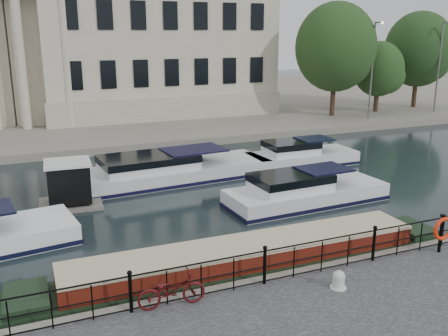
# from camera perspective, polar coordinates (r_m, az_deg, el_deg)

# --- Properties ---
(ground_plane) EXTENTS (160.00, 160.00, 0.00)m
(ground_plane) POSITION_cam_1_polar(r_m,az_deg,el_deg) (17.36, 1.08, -11.40)
(ground_plane) COLOR black
(ground_plane) RESTS_ON ground
(far_bank) EXTENTS (120.00, 42.00, 0.55)m
(far_bank) POSITION_cam_1_polar(r_m,az_deg,el_deg) (54.05, -16.15, 6.71)
(far_bank) COLOR #6B665B
(far_bank) RESTS_ON ground_plane
(railing) EXTENTS (24.14, 0.14, 1.22)m
(railing) POSITION_cam_1_polar(r_m,az_deg,el_deg) (15.02, 4.67, -10.83)
(railing) COLOR black
(railing) RESTS_ON near_quay
(civic_building) EXTENTS (53.55, 31.84, 16.85)m
(civic_building) POSITION_cam_1_polar(r_m,az_deg,el_deg) (49.15, -17.26, 13.76)
(civic_building) COLOR #ADA38C
(civic_building) RESTS_ON far_bank
(lamp_posts) EXTENTS (8.24, 1.55, 8.07)m
(lamp_posts) POSITION_cam_1_polar(r_m,az_deg,el_deg) (47.64, 20.20, 10.78)
(lamp_posts) COLOR #59595B
(lamp_posts) RESTS_ON far_bank
(bicycle) EXTENTS (1.91, 0.78, 0.98)m
(bicycle) POSITION_cam_1_polar(r_m,az_deg,el_deg) (13.98, -6.02, -13.70)
(bicycle) COLOR #410B0D
(bicycle) RESTS_ON near_quay
(mooring_bollard) EXTENTS (0.49, 0.49, 0.55)m
(mooring_bollard) POSITION_cam_1_polar(r_m,az_deg,el_deg) (15.28, 12.97, -12.36)
(mooring_bollard) COLOR #BBBAB6
(mooring_bollard) RESTS_ON near_quay
(life_ring_post) EXTENTS (0.83, 0.21, 1.36)m
(life_ring_post) POSITION_cam_1_polar(r_m,az_deg,el_deg) (18.39, 23.75, -6.43)
(life_ring_post) COLOR black
(life_ring_post) RESTS_ON near_quay
(narrowboat) EXTENTS (14.93, 2.24, 1.55)m
(narrowboat) POSITION_cam_1_polar(r_m,az_deg,el_deg) (16.69, 2.66, -11.17)
(narrowboat) COLOR black
(narrowboat) RESTS_ON ground_plane
(harbour_hut) EXTENTS (2.93, 2.50, 2.17)m
(harbour_hut) POSITION_cam_1_polar(r_m,az_deg,el_deg) (24.04, -17.28, -1.96)
(harbour_hut) COLOR #6B665B
(harbour_hut) RESTS_ON ground_plane
(cabin_cruisers) EXTENTS (26.81, 10.25, 1.99)m
(cabin_cruisers) POSITION_cam_1_polar(r_m,az_deg,el_deg) (24.46, -5.17, -2.45)
(cabin_cruisers) COLOR white
(cabin_cruisers) RESTS_ON ground_plane
(trees) EXTENTS (17.37, 8.06, 9.83)m
(trees) POSITION_cam_1_polar(r_m,az_deg,el_deg) (48.84, 17.20, 12.38)
(trees) COLOR black
(trees) RESTS_ON far_bank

